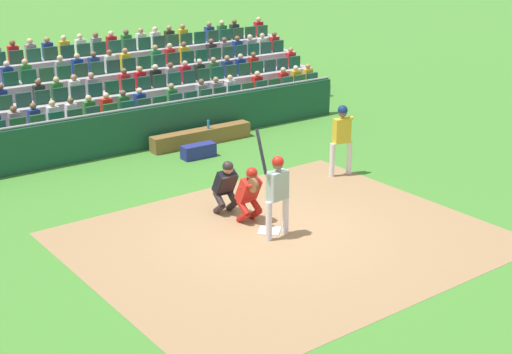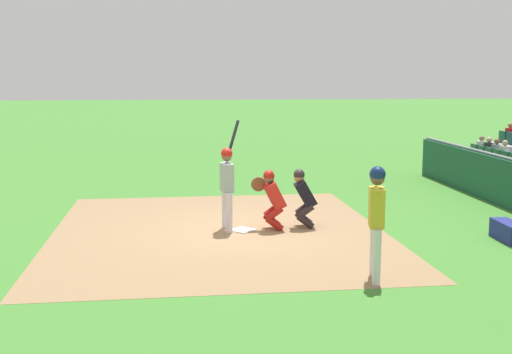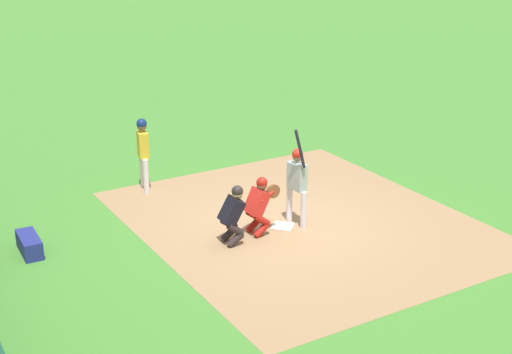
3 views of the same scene
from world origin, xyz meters
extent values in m
plane|color=#3F7F2E|center=(0.00, 0.00, 0.00)|extent=(160.00, 160.00, 0.00)
cube|color=#957450|center=(0.00, 0.50, 0.00)|extent=(8.21, 6.99, 0.01)
cube|color=white|center=(0.00, 0.00, 0.02)|extent=(0.62, 0.62, 0.02)
cylinder|color=silver|center=(-0.19, 0.29, 0.41)|extent=(0.15, 0.15, 0.83)
cylinder|color=silver|center=(0.28, 0.35, 0.41)|extent=(0.15, 0.15, 0.83)
cube|color=#93A3A0|center=(0.04, 0.32, 1.12)|extent=(0.46, 0.28, 0.59)
sphere|color=brown|center=(0.04, 0.32, 1.56)|extent=(0.21, 0.21, 0.21)
sphere|color=#B21B13|center=(0.04, 0.32, 1.62)|extent=(0.24, 0.24, 0.24)
cylinder|color=#93A3A0|center=(0.10, 0.30, 1.40)|extent=(0.47, 0.10, 0.14)
cylinder|color=#93A3A0|center=(0.27, 0.33, 1.40)|extent=(0.17, 0.13, 0.13)
cylinder|color=black|center=(0.34, 0.18, 1.85)|extent=(0.11, 0.32, 0.87)
sphere|color=black|center=(0.32, 0.31, 1.42)|extent=(0.06, 0.06, 0.06)
cylinder|color=#A81A13|center=(-0.10, -0.65, 0.15)|extent=(0.15, 0.39, 0.34)
cylinder|color=#A81A13|center=(-0.10, -0.65, 0.37)|extent=(0.15, 0.39, 0.33)
cylinder|color=#A81A13|center=(0.22, -0.64, 0.15)|extent=(0.15, 0.39, 0.34)
cylinder|color=#A81A13|center=(0.22, -0.64, 0.37)|extent=(0.15, 0.39, 0.33)
cube|color=red|center=(0.06, -0.67, 0.73)|extent=(0.44, 0.47, 0.60)
cube|color=#A81A13|center=(0.05, -0.56, 0.73)|extent=(0.39, 0.26, 0.44)
sphere|color=brown|center=(0.05, -0.55, 1.08)|extent=(0.22, 0.22, 0.22)
cube|color=black|center=(0.05, -0.55, 1.08)|extent=(0.20, 0.13, 0.20)
sphere|color=#A81A13|center=(0.05, -0.55, 1.14)|extent=(0.24, 0.24, 0.24)
cylinder|color=brown|center=(0.17, -0.34, 0.95)|extent=(0.08, 0.30, 0.30)
cylinder|color=red|center=(0.20, -0.52, 0.88)|extent=(0.17, 0.40, 0.22)
cylinder|color=#2B2122|center=(0.05, -1.33, 0.15)|extent=(0.16, 0.39, 0.34)
cylinder|color=#2B2122|center=(0.05, -1.33, 0.37)|extent=(0.16, 0.39, 0.33)
cylinder|color=#2B2122|center=(0.36, -1.35, 0.15)|extent=(0.16, 0.39, 0.34)
cylinder|color=#2B2122|center=(0.36, -1.35, 0.37)|extent=(0.16, 0.39, 0.33)
cube|color=black|center=(0.20, -1.35, 0.72)|extent=(0.44, 0.50, 0.60)
cube|color=#2B2122|center=(0.21, -1.24, 0.72)|extent=(0.39, 0.29, 0.43)
sphere|color=#A97F56|center=(0.21, -1.22, 1.07)|extent=(0.22, 0.22, 0.22)
cube|color=black|center=(0.21, -1.22, 1.07)|extent=(0.20, 0.14, 0.19)
sphere|color=#2B2122|center=(0.21, -1.22, 1.13)|extent=(0.24, 0.24, 0.24)
cube|color=#164832|center=(0.00, -6.66, 0.58)|extent=(14.58, 0.24, 1.17)
cylinder|color=gray|center=(0.00, -6.66, 1.21)|extent=(14.58, 0.07, 0.07)
cube|color=brown|center=(-2.10, -6.11, 0.22)|extent=(3.15, 0.40, 0.44)
cylinder|color=blue|center=(-2.30, -6.05, 0.56)|extent=(0.07, 0.07, 0.25)
cube|color=navy|center=(-1.38, -5.09, 0.19)|extent=(0.95, 0.38, 0.37)
cylinder|color=silver|center=(-3.30, -1.83, 0.43)|extent=(0.15, 0.15, 0.86)
cylinder|color=silver|center=(-3.78, -1.74, 0.43)|extent=(0.15, 0.15, 0.86)
cube|color=gold|center=(-3.54, -1.78, 1.17)|extent=(0.45, 0.30, 0.61)
sphere|color=brown|center=(-3.54, -1.78, 1.62)|extent=(0.22, 0.22, 0.22)
sphere|color=navy|center=(-3.54, -1.78, 1.69)|extent=(0.25, 0.25, 0.25)
cylinder|color=gold|center=(-3.59, -1.75, 1.46)|extent=(0.46, 0.22, 0.14)
cylinder|color=gold|center=(-3.75, -1.72, 1.46)|extent=(0.17, 0.16, 0.13)
cube|color=#A19BA1|center=(0.00, -8.95, 0.22)|extent=(18.00, 1.02, 0.45)
cube|color=#17443D|center=(-8.41, -8.80, 0.66)|extent=(0.44, 0.10, 0.42)
cube|color=gold|center=(-8.41, -9.05, 0.71)|extent=(0.32, 0.22, 0.52)
sphere|color=#AE7C52|center=(-8.41, -9.05, 1.07)|extent=(0.19, 0.19, 0.19)
cube|color=#1F4C31|center=(-7.85, -8.80, 0.66)|extent=(0.44, 0.10, 0.42)
cube|color=gold|center=(-7.85, -9.05, 0.71)|extent=(0.32, 0.22, 0.52)
sphere|color=beige|center=(-7.85, -9.05, 1.07)|extent=(0.19, 0.19, 0.19)
cube|color=#1A4B3E|center=(-7.29, -8.80, 0.66)|extent=(0.44, 0.10, 0.42)
cube|color=red|center=(-7.29, -9.05, 0.71)|extent=(0.32, 0.22, 0.52)
sphere|color=tan|center=(-7.29, -9.05, 1.07)|extent=(0.19, 0.19, 0.19)
cube|color=#194731|center=(-6.73, -8.80, 0.66)|extent=(0.44, 0.10, 0.42)
cube|color=#18463E|center=(-6.17, -8.80, 0.66)|extent=(0.44, 0.10, 0.42)
cube|color=red|center=(-6.17, -9.05, 0.71)|extent=(0.32, 0.22, 0.52)
sphere|color=beige|center=(-6.17, -9.05, 1.07)|extent=(0.19, 0.19, 0.19)
cube|color=#204933|center=(-5.61, -8.80, 0.66)|extent=(0.44, 0.10, 0.42)
cube|color=#13453C|center=(-5.05, -8.80, 0.66)|extent=(0.44, 0.10, 0.42)
cube|color=white|center=(-5.05, -9.05, 0.71)|extent=(0.32, 0.22, 0.52)
sphere|color=#D5A98B|center=(-5.05, -9.05, 1.07)|extent=(0.19, 0.19, 0.19)
cube|color=#194136|center=(-4.49, -8.80, 0.66)|extent=(0.44, 0.10, 0.42)
cube|color=gray|center=(-4.49, -9.05, 0.71)|extent=(0.32, 0.22, 0.52)
sphere|color=#9E7F51|center=(-4.49, -9.05, 1.07)|extent=(0.19, 0.19, 0.19)
cube|color=#1F483D|center=(-3.93, -8.80, 0.66)|extent=(0.44, 0.10, 0.42)
cube|color=gray|center=(-3.93, -9.05, 0.71)|extent=(0.32, 0.22, 0.52)
sphere|color=brown|center=(-3.93, -9.05, 1.07)|extent=(0.19, 0.19, 0.19)
cube|color=#1B463E|center=(-3.36, -8.80, 0.66)|extent=(0.44, 0.10, 0.42)
cube|color=#19453D|center=(-2.80, -8.80, 0.66)|extent=(0.44, 0.10, 0.42)
cube|color=#317B34|center=(-2.80, -9.05, 0.71)|extent=(0.32, 0.22, 0.52)
sphere|color=#A5815C|center=(-2.80, -9.05, 1.07)|extent=(0.19, 0.19, 0.19)
cube|color=#164933|center=(-2.24, -8.80, 0.66)|extent=(0.44, 0.10, 0.42)
cube|color=#214339|center=(-1.68, -8.80, 0.66)|extent=(0.44, 0.10, 0.42)
cube|color=navy|center=(-1.68, -9.05, 0.71)|extent=(0.32, 0.22, 0.52)
sphere|color=beige|center=(-1.68, -9.05, 1.07)|extent=(0.19, 0.19, 0.19)
cube|color=#144D3E|center=(-1.12, -8.80, 0.66)|extent=(0.44, 0.10, 0.42)
cube|color=#2C6E35|center=(-1.12, -9.05, 0.71)|extent=(0.32, 0.22, 0.52)
sphere|color=brown|center=(-1.12, -9.05, 1.07)|extent=(0.19, 0.19, 0.19)
cube|color=#1F4F32|center=(-0.56, -8.80, 0.66)|extent=(0.44, 0.10, 0.42)
cube|color=red|center=(-0.56, -9.05, 0.71)|extent=(0.32, 0.22, 0.52)
sphere|color=beige|center=(-0.56, -9.05, 1.07)|extent=(0.19, 0.19, 0.19)
cube|color=#1F433B|center=(0.00, -8.80, 0.66)|extent=(0.44, 0.10, 0.42)
cube|color=#2C792E|center=(0.00, -9.05, 0.71)|extent=(0.32, 0.22, 0.52)
sphere|color=tan|center=(0.00, -9.05, 1.07)|extent=(0.19, 0.19, 0.19)
cube|color=#1E4536|center=(0.56, -8.80, 0.66)|extent=(0.44, 0.10, 0.42)
cube|color=silver|center=(0.56, -9.05, 0.71)|extent=(0.32, 0.22, 0.52)
sphere|color=brown|center=(0.56, -9.05, 1.07)|extent=(0.19, 0.19, 0.19)
cube|color=#13473C|center=(1.12, -8.80, 0.66)|extent=(0.44, 0.10, 0.42)
cube|color=silver|center=(1.12, -9.05, 0.71)|extent=(0.32, 0.22, 0.52)
sphere|color=#D7A981|center=(1.12, -9.05, 1.07)|extent=(0.19, 0.19, 0.19)
cube|color=#1F4F31|center=(1.68, -8.80, 0.66)|extent=(0.44, 0.10, 0.42)
cube|color=navy|center=(1.68, -9.05, 0.71)|extent=(0.32, 0.22, 0.52)
sphere|color=brown|center=(1.68, -9.05, 1.07)|extent=(0.19, 0.19, 0.19)
cube|color=#1D4930|center=(2.24, -8.80, 0.66)|extent=(0.44, 0.10, 0.42)
cube|color=gray|center=(2.24, -9.05, 0.71)|extent=(0.32, 0.22, 0.52)
sphere|color=brown|center=(2.24, -9.05, 1.07)|extent=(0.19, 0.19, 0.19)
cube|color=#A19BA1|center=(0.00, -9.97, 0.45)|extent=(18.00, 1.02, 0.89)
cube|color=#124835|center=(-8.41, -9.82, 1.10)|extent=(0.44, 0.10, 0.42)
cube|color=red|center=(-8.41, -10.07, 1.15)|extent=(0.32, 0.22, 0.52)
sphere|color=#B17B56|center=(-8.41, -10.07, 1.51)|extent=(0.19, 0.19, 0.19)
cube|color=#1E403D|center=(-7.85, -9.82, 1.10)|extent=(0.44, 0.10, 0.42)
cube|color=#1B433E|center=(-7.29, -9.82, 1.10)|extent=(0.44, 0.10, 0.42)
cube|color=#134B31|center=(-6.73, -9.82, 1.10)|extent=(0.44, 0.10, 0.42)
cube|color=red|center=(-6.73, -10.07, 1.15)|extent=(0.32, 0.22, 0.52)
sphere|color=brown|center=(-6.73, -10.07, 1.51)|extent=(0.19, 0.19, 0.19)
cube|color=#1C4934|center=(-6.17, -9.82, 1.10)|extent=(0.44, 0.10, 0.42)
cube|color=navy|center=(-6.17, -10.07, 1.15)|extent=(0.32, 0.22, 0.52)
sphere|color=tan|center=(-6.17, -10.07, 1.51)|extent=(0.19, 0.19, 0.19)
cube|color=#204B36|center=(-5.61, -9.82, 1.10)|extent=(0.44, 0.10, 0.42)
cube|color=navy|center=(-5.61, -10.07, 1.15)|extent=(0.32, 0.22, 0.52)
sphere|color=#B17452|center=(-5.61, -10.07, 1.51)|extent=(0.19, 0.19, 0.19)
cube|color=#134F3B|center=(-5.05, -9.82, 1.10)|extent=(0.44, 0.10, 0.42)
cube|color=#36693B|center=(-5.05, -10.07, 1.15)|extent=(0.32, 0.22, 0.52)
sphere|color=#A27D5C|center=(-5.05, -10.07, 1.51)|extent=(0.19, 0.19, 0.19)
cube|color=#194931|center=(-4.49, -9.82, 1.10)|extent=(0.44, 0.10, 0.42)
cube|color=#202C23|center=(-4.49, -10.07, 1.15)|extent=(0.32, 0.22, 0.52)
sphere|color=beige|center=(-4.49, -10.07, 1.51)|extent=(0.19, 0.19, 0.19)
cube|color=#174437|center=(-3.93, -9.82, 1.10)|extent=(0.44, 0.10, 0.42)
cube|color=red|center=(-3.93, -10.07, 1.15)|extent=(0.32, 0.22, 0.52)
sphere|color=tan|center=(-3.93, -10.07, 1.51)|extent=(0.19, 0.19, 0.19)
cube|color=#164E3D|center=(-3.36, -9.82, 1.10)|extent=(0.44, 0.10, 0.42)
cube|color=#958A9C|center=(-3.36, -10.07, 1.15)|extent=(0.32, 0.22, 0.52)
sphere|color=brown|center=(-3.36, -10.07, 1.51)|extent=(0.19, 0.19, 0.19)
cube|color=#1A4836|center=(-2.80, -9.82, 1.10)|extent=(0.44, 0.10, 0.42)
cube|color=black|center=(-2.80, -10.07, 1.15)|extent=(0.32, 0.22, 0.52)
sphere|color=beige|center=(-2.80, -10.07, 1.51)|extent=(0.19, 0.19, 0.19)
cube|color=#1B4939|center=(-2.24, -9.82, 1.10)|extent=(0.44, 0.10, 0.42)
cube|color=red|center=(-2.24, -10.07, 1.15)|extent=(0.32, 0.22, 0.52)
sphere|color=#AD8452|center=(-2.24, -10.07, 1.51)|extent=(0.19, 0.19, 0.19)
cube|color=#164230|center=(-1.68, -9.82, 1.10)|extent=(0.44, 0.10, 0.42)
cube|color=red|center=(-1.68, -10.07, 1.15)|extent=(0.32, 0.22, 0.52)
sphere|color=brown|center=(-1.68, -10.07, 1.51)|extent=(0.19, 0.19, 0.19)
cube|color=#144E31|center=(-1.12, -9.82, 1.10)|extent=(0.44, 0.10, 0.42)
cube|color=#134439|center=(-0.56, -9.82, 1.10)|extent=(0.44, 0.10, 0.42)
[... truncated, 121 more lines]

